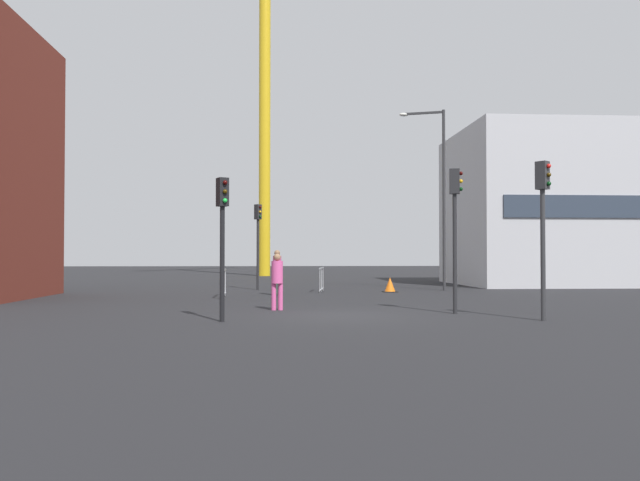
# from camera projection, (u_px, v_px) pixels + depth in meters

# --- Properties ---
(ground) EXTENTS (160.00, 160.00, 0.00)m
(ground) POSITION_uv_depth(u_px,v_px,m) (337.00, 316.00, 17.57)
(ground) COLOR black
(office_block) EXTENTS (10.22, 9.31, 8.47)m
(office_block) POSITION_uv_depth(u_px,v_px,m) (550.00, 208.00, 36.41)
(office_block) COLOR #B7B7BC
(office_block) RESTS_ON ground
(construction_crane) EXTENTS (10.06, 18.18, 27.81)m
(construction_crane) POSITION_uv_depth(u_px,v_px,m) (268.00, 46.00, 52.04)
(construction_crane) COLOR gold
(construction_crane) RESTS_ON ground
(streetlamp_tall) EXTENTS (2.03, 0.79, 8.37)m
(streetlamp_tall) POSITION_uv_depth(u_px,v_px,m) (439.00, 184.00, 30.30)
(streetlamp_tall) COLOR #2D2D30
(streetlamp_tall) RESTS_ON ground
(traffic_light_island) EXTENTS (0.39, 0.31, 4.05)m
(traffic_light_island) POSITION_uv_depth(u_px,v_px,m) (455.00, 216.00, 18.28)
(traffic_light_island) COLOR #232326
(traffic_light_island) RESTS_ON ground
(traffic_light_crosswalk) EXTENTS (0.36, 0.38, 3.97)m
(traffic_light_crosswalk) POSITION_uv_depth(u_px,v_px,m) (543.00, 214.00, 16.31)
(traffic_light_crosswalk) COLOR #2D2D30
(traffic_light_crosswalk) RESTS_ON ground
(traffic_light_corner) EXTENTS (0.36, 0.37, 4.01)m
(traffic_light_corner) POSITION_uv_depth(u_px,v_px,m) (258.00, 233.00, 30.69)
(traffic_light_corner) COLOR #232326
(traffic_light_corner) RESTS_ON ground
(traffic_light_verge) EXTENTS (0.34, 0.39, 3.53)m
(traffic_light_verge) POSITION_uv_depth(u_px,v_px,m) (222.00, 224.00, 16.06)
(traffic_light_verge) COLOR black
(traffic_light_verge) RESTS_ON ground
(pedestrian_walking) EXTENTS (0.34, 0.34, 1.67)m
(pedestrian_walking) POSITION_uv_depth(u_px,v_px,m) (277.00, 277.00, 19.39)
(pedestrian_walking) COLOR #D14C8C
(pedestrian_walking) RESTS_ON ground
(pedestrian_waiting) EXTENTS (0.34, 0.34, 1.83)m
(pedestrian_waiting) POSITION_uv_depth(u_px,v_px,m) (277.00, 269.00, 26.49)
(pedestrian_waiting) COLOR #2D844C
(pedestrian_waiting) RESTS_ON ground
(safety_barrier_left_run) EXTENTS (0.36, 2.10, 1.08)m
(safety_barrier_left_run) POSITION_uv_depth(u_px,v_px,m) (321.00, 279.00, 29.09)
(safety_barrier_left_run) COLOR #9EA0A5
(safety_barrier_left_run) RESTS_ON ground
(safety_barrier_front) EXTENTS (0.10, 2.32, 1.08)m
(safety_barrier_front) POSITION_uv_depth(u_px,v_px,m) (224.00, 283.00, 25.17)
(safety_barrier_front) COLOR #B2B5BA
(safety_barrier_front) RESTS_ON ground
(traffic_cone_orange) EXTENTS (0.64, 0.64, 0.65)m
(traffic_cone_orange) POSITION_uv_depth(u_px,v_px,m) (390.00, 285.00, 28.85)
(traffic_cone_orange) COLOR black
(traffic_cone_orange) RESTS_ON ground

